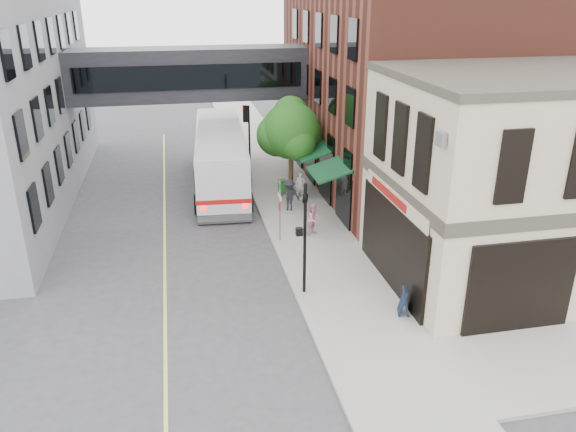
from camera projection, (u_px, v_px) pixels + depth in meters
name	position (u px, v px, depth m)	size (l,w,h in m)	color
ground	(306.00, 323.00, 20.31)	(120.00, 120.00, 0.00)	#38383A
sidewalk_main	(284.00, 191.00, 33.35)	(4.00, 60.00, 0.15)	gray
corner_building	(516.00, 180.00, 22.22)	(10.19, 8.12, 8.45)	#BFA992
brick_building	(413.00, 66.00, 33.15)	(13.76, 18.00, 14.00)	#5A271C
skyway_bridge	(189.00, 74.00, 33.62)	(14.00, 3.18, 3.00)	black
traffic_signal_near	(304.00, 226.00, 21.07)	(0.44, 0.22, 4.60)	black
traffic_signal_far	(247.00, 127.00, 34.52)	(0.53, 0.28, 4.50)	black
street_sign_pole	(280.00, 205.00, 26.00)	(0.08, 0.75, 3.00)	gray
street_tree	(290.00, 130.00, 31.23)	(3.80, 3.20, 5.60)	#382619
lane_marking	(165.00, 227.00, 28.44)	(0.12, 40.00, 0.01)	#D8CC4C
bus	(221.00, 155.00, 33.82)	(3.80, 12.95, 3.44)	silver
pedestrian_a	(300.00, 185.00, 31.70)	(0.56, 0.37, 1.55)	silver
pedestrian_b	(314.00, 219.00, 27.05)	(0.76, 0.59, 1.56)	#CE8594
pedestrian_c	(289.00, 195.00, 29.95)	(1.11, 0.64, 1.72)	black
newspaper_box	(282.00, 187.00, 32.55)	(0.42, 0.37, 0.84)	#1A5814
sandwich_board	(404.00, 301.00, 20.46)	(0.36, 0.57, 1.01)	black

